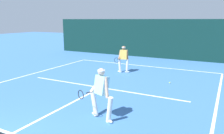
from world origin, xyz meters
The scene contains 7 objects.
court_line_baseline_far centered at (0.00, 11.86, 0.00)m, with size 9.95×0.10×0.01m, color white.
court_line_service centered at (0.00, 6.13, 0.00)m, with size 8.11×0.10×0.01m, color white.
court_line_centre centered at (0.00, 3.20, 0.00)m, with size 0.10×6.40×0.01m, color white.
player_near centered at (1.73, 3.22, 0.92)m, with size 1.12×0.87×1.68m.
player_far centered at (-0.38, 9.46, 0.88)m, with size 0.73×0.88×1.61m.
tennis_ball_extra centered at (2.70, 8.37, 0.03)m, with size 0.07×0.07×0.07m, color #D1E033.
back_fence_windscreen centered at (0.00, 15.52, 1.59)m, with size 19.82×0.12×3.18m, color #0C2C28.
Camera 1 is at (5.17, -2.59, 3.15)m, focal length 35.94 mm.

